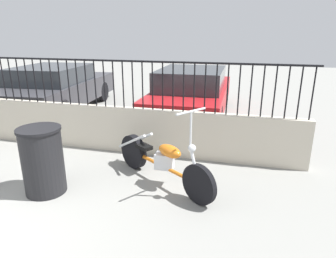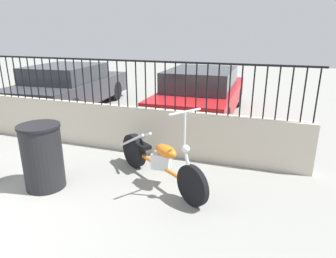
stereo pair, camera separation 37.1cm
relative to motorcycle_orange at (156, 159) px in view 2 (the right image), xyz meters
The scene contains 6 objects.
low_wall 2.37m from the motorcycle_orange, 153.77° to the left, with size 8.98×0.18×0.88m.
fence_railing 2.61m from the motorcycle_orange, 153.77° to the left, with size 8.98×0.04×0.89m.
motorcycle_orange is the anchor object (origin of this frame).
trash_bin 1.68m from the motorcycle_orange, 153.51° to the right, with size 0.60×0.60×0.99m.
car_dark_grey 5.49m from the motorcycle_orange, 139.93° to the left, with size 2.28×4.58×1.32m.
car_red 3.96m from the motorcycle_orange, 93.00° to the left, with size 1.93×4.61×1.32m.
Camera 2 is at (3.73, -1.91, 2.25)m, focal length 32.00 mm.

